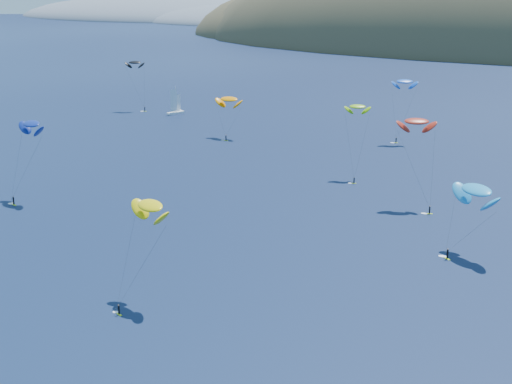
{
  "coord_description": "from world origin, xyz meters",
  "views": [
    {
      "loc": [
        52.73,
        -53.29,
        54.29
      ],
      "look_at": [
        -10.34,
        80.0,
        9.0
      ],
      "focal_mm": 50.0,
      "sensor_mm": 36.0,
      "label": 1
    }
  ],
  "objects": [
    {
      "name": "kitesurfer_3",
      "position": [
        -4.77,
        133.41,
        19.35
      ],
      "size": [
        7.46,
        11.44,
        21.33
      ],
      "rotation": [
        0.0,
        0.0,
        0.32
      ],
      "color": "#CAF01A",
      "rests_on": "ground"
    },
    {
      "name": "sailboat",
      "position": [
        -98.49,
        190.08,
        0.94
      ],
      "size": [
        9.48,
        8.69,
        11.32
      ],
      "rotation": [
        0.0,
        0.0,
        -0.37
      ],
      "color": "white",
      "rests_on": "ground"
    },
    {
      "name": "kitesurfer_5",
      "position": [
        34.52,
        87.51,
        13.24
      ],
      "size": [
        12.55,
        12.3,
        16.54
      ],
      "rotation": [
        0.0,
        0.0,
        -0.69
      ],
      "color": "#CAF01A",
      "rests_on": "ground"
    },
    {
      "name": "kitesurfer_2",
      "position": [
        -12.6,
        42.73,
        16.63
      ],
      "size": [
        10.55,
        13.32,
        19.32
      ],
      "rotation": [
        0.0,
        0.0,
        -0.42
      ],
      "color": "#CAF01A",
      "rests_on": "ground"
    },
    {
      "name": "kitesurfer_1",
      "position": [
        -59.5,
        162.19,
        13.09
      ],
      "size": [
        10.25,
        9.23,
        15.9
      ],
      "rotation": [
        0.0,
        0.0,
        -0.06
      ],
      "color": "#CAF01A",
      "rests_on": "ground"
    },
    {
      "name": "headland",
      "position": [
        -445.26,
        750.08,
        -3.36
      ],
      "size": [
        460.0,
        250.0,
        60.0
      ],
      "color": "slate",
      "rests_on": "ground"
    },
    {
      "name": "kitesurfer_12",
      "position": [
        -118.32,
        191.83,
        19.37
      ],
      "size": [
        10.64,
        6.34,
        21.59
      ],
      "rotation": [
        0.0,
        0.0,
        0.41
      ],
      "color": "#CAF01A",
      "rests_on": "ground"
    },
    {
      "name": "kitesurfer_4",
      "position": [
        -3.61,
        180.86,
        20.13
      ],
      "size": [
        9.13,
        7.5,
        22.5
      ],
      "rotation": [
        0.0,
        0.0,
        0.39
      ],
      "color": "#CAF01A",
      "rests_on": "ground"
    },
    {
      "name": "kitesurfer_9",
      "position": [
        15.79,
        114.69,
        20.46
      ],
      "size": [
        11.61,
        10.55,
        23.01
      ],
      "rotation": [
        0.0,
        0.0,
        0.34
      ],
      "color": "#CAF01A",
      "rests_on": "ground"
    },
    {
      "name": "kitesurfer_10",
      "position": [
        -71.48,
        79.31,
        18.76
      ],
      "size": [
        10.33,
        12.1,
        21.44
      ],
      "rotation": [
        0.0,
        0.0,
        -0.32
      ],
      "color": "#CAF01A",
      "rests_on": "ground"
    }
  ]
}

